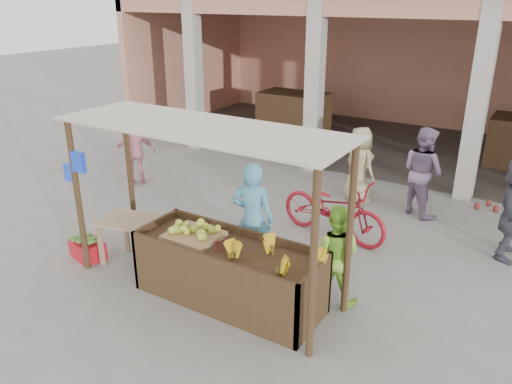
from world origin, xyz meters
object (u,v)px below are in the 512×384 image
Objects in this scene: fruit_stall at (229,274)px; red_crate at (88,249)px; motorcycle at (334,207)px; vendor_blue at (253,216)px; vendor_green at (336,252)px; side_table at (132,228)px.

red_crate is (-2.60, -0.21, -0.26)m from fruit_stall.
fruit_stall is 1.24× the size of motorcycle.
red_crate is 2.80m from vendor_blue.
motorcycle is at bearing 56.62° from red_crate.
vendor_green is (1.22, 0.76, 0.35)m from fruit_stall.
motorcycle is at bearing 35.06° from side_table.
vendor_blue is 1.25× the size of vendor_green.
vendor_blue is (2.48, 1.02, 0.79)m from red_crate.
fruit_stall reaches higher than red_crate.
fruit_stall is 1.74× the size of vendor_green.
motorcycle is (3.02, 2.76, 0.41)m from red_crate.
motorcycle reaches higher than side_table.
side_table is 2.02× the size of red_crate.
vendor_blue is 1.86m from motorcycle.
fruit_stall is 2.62m from red_crate.
motorcycle is (0.54, 1.74, -0.38)m from vendor_blue.
motorcycle is at bearing -73.85° from vendor_green.
side_table is (-1.78, 0.01, 0.25)m from fruit_stall.
red_crate is 3.99m from vendor_green.
red_crate is 4.11m from motorcycle.
side_table is at bearing 6.12° from vendor_green.
vendor_green is (1.34, -0.05, -0.19)m from vendor_blue.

